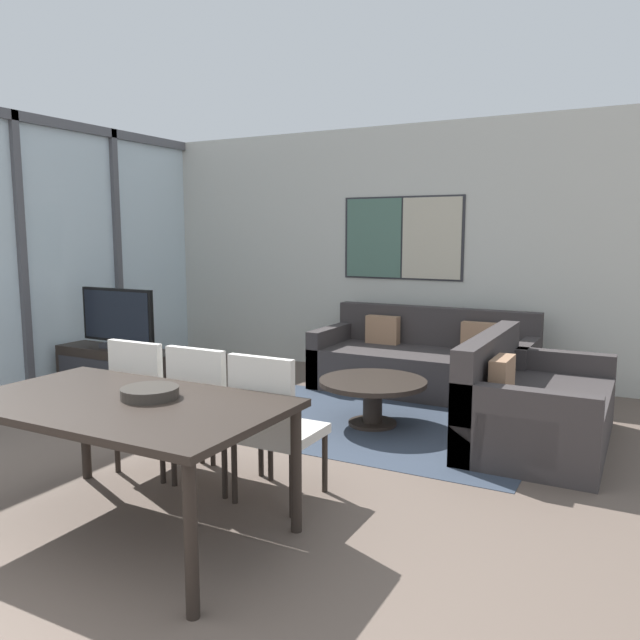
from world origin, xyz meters
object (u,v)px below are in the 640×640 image
object	(u,v)px
sofa_side	(528,408)
dining_chair_right	(273,422)
tv_console	(120,369)
dining_chair_centre	(209,409)
television	(118,319)
coffee_table	(373,391)
sofa_main	(425,364)
dining_table	(123,413)
fruit_bowl	(150,392)
dining_chair_left	(150,400)

from	to	relation	value
sofa_side	dining_chair_right	bearing A→B (deg)	148.05
tv_console	dining_chair_centre	xyz separation A→B (m)	(2.37, -1.55, 0.28)
television	coffee_table	bearing A→B (deg)	2.14
television	sofa_main	xyz separation A→B (m)	(2.79, 1.47, -0.46)
dining_table	coffee_table	bearing A→B (deg)	80.01
sofa_main	fruit_bowl	distance (m)	3.68
dining_chair_right	dining_chair_left	bearing A→B (deg)	178.25
dining_chair_right	dining_chair_centre	bearing A→B (deg)	176.51
sofa_side	dining_chair_centre	world-z (taller)	dining_chair_centre
dining_chair_right	sofa_main	bearing A→B (deg)	91.43
television	dining_table	xyz separation A→B (m)	(2.37, -2.27, -0.07)
tv_console	sofa_side	distance (m)	4.03
dining_chair_centre	dining_chair_left	bearing A→B (deg)	179.99
tv_console	sofa_main	size ratio (longest dim) A/B	0.66
tv_console	dining_chair_left	xyz separation A→B (m)	(1.88, -1.55, 0.28)
tv_console	coffee_table	xyz separation A→B (m)	(2.79, 0.11, 0.08)
dining_chair_left	coffee_table	bearing A→B (deg)	61.13
dining_table	dining_chair_centre	bearing A→B (deg)	90.00
television	dining_chair_left	world-z (taller)	television
tv_console	dining_chair_centre	size ratio (longest dim) A/B	1.59
sofa_side	dining_chair_centre	bearing A→B (deg)	137.84
fruit_bowl	sofa_side	bearing A→B (deg)	57.42
sofa_main	fruit_bowl	xyz separation A→B (m)	(-0.33, -3.63, 0.50)
sofa_main	dining_chair_left	xyz separation A→B (m)	(-0.91, -3.02, 0.23)
sofa_main	sofa_side	size ratio (longest dim) A/B	1.33
dining_chair_centre	coffee_table	bearing A→B (deg)	75.82
tv_console	coffee_table	distance (m)	2.79
dining_table	dining_chair_centre	size ratio (longest dim) A/B	1.88
sofa_main	sofa_side	bearing A→B (deg)	-44.21
dining_chair_right	sofa_side	bearing A→B (deg)	58.05
sofa_main	fruit_bowl	size ratio (longest dim) A/B	7.09
television	sofa_side	size ratio (longest dim) A/B	0.57
coffee_table	dining_chair_right	bearing A→B (deg)	-87.41
dining_table	dining_chair_right	bearing A→B (deg)	54.31
television	tv_console	bearing A→B (deg)	-90.00
tv_console	dining_chair_right	distance (m)	3.29
television	dining_chair_right	size ratio (longest dim) A/B	1.03
television	dining_chair_centre	size ratio (longest dim) A/B	1.03
dining_chair_centre	dining_chair_right	world-z (taller)	same
sofa_side	television	bearing A→B (deg)	93.84
dining_chair_left	tv_console	bearing A→B (deg)	140.44
sofa_side	coffee_table	size ratio (longest dim) A/B	1.81
television	dining_table	bearing A→B (deg)	-43.75
dining_chair_left	dining_chair_right	distance (m)	0.99
sofa_side	dining_chair_left	size ratio (longest dim) A/B	1.79
dining_table	dining_chair_left	bearing A→B (deg)	124.53
fruit_bowl	dining_chair_left	bearing A→B (deg)	133.70
coffee_table	television	bearing A→B (deg)	-177.86
dining_table	dining_chair_right	distance (m)	0.86
tv_console	television	size ratio (longest dim) A/B	1.55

